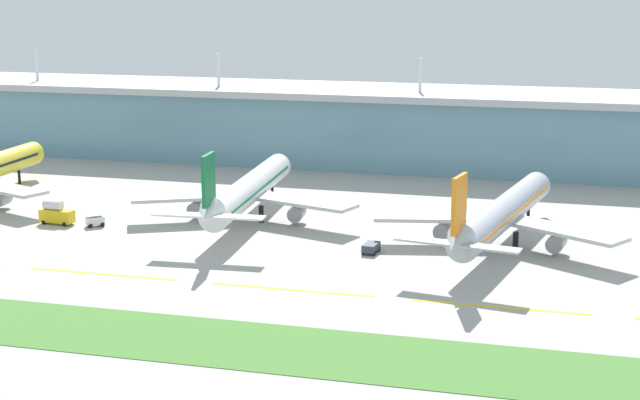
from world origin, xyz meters
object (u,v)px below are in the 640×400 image
at_px(airliner_near_middle, 248,190).
at_px(fuel_truck, 56,213).
at_px(baggage_cart, 95,221).
at_px(airliner_far_middle, 502,214).
at_px(pushback_tug, 371,247).

relative_size(airliner_near_middle, fuel_truck, 8.61).
distance_m(airliner_near_middle, baggage_cart, 32.05).
bearing_deg(airliner_near_middle, airliner_far_middle, -8.04).
xyz_separation_m(baggage_cart, pushback_tug, (59.11, -4.96, -0.16)).
height_order(airliner_near_middle, baggage_cart, airliner_near_middle).
xyz_separation_m(airliner_far_middle, baggage_cart, (-82.04, -5.82, -5.19)).
bearing_deg(baggage_cart, fuel_truck, -179.01).
height_order(baggage_cart, pushback_tug, baggage_cart).
xyz_separation_m(airliner_near_middle, baggage_cart, (-28.66, -13.36, -5.19)).
xyz_separation_m(fuel_truck, pushback_tug, (67.91, -4.81, -1.16)).
relative_size(airliner_near_middle, pushback_tug, 13.81).
distance_m(airliner_near_middle, pushback_tug, 35.93).
relative_size(airliner_near_middle, airliner_far_middle, 0.98).
bearing_deg(airliner_far_middle, fuel_truck, -176.24).
relative_size(airliner_far_middle, pushback_tug, 14.13).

